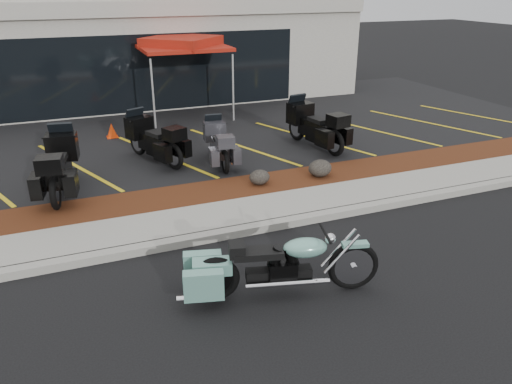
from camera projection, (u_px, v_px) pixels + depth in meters
name	position (u px, v px, depth m)	size (l,w,h in m)	color
ground	(233.00, 262.00, 8.55)	(90.00, 90.00, 0.00)	black
curb	(217.00, 235.00, 9.29)	(24.00, 0.25, 0.15)	gray
sidewalk	(206.00, 220.00, 9.89)	(24.00, 1.20, 0.15)	gray
mulch_bed	(190.00, 197.00, 10.91)	(24.00, 1.20, 0.16)	#3E1E0E
upper_lot	(146.00, 133.00, 15.53)	(26.00, 9.60, 0.15)	black
dealership_building	(113.00, 46.00, 20.13)	(18.00, 8.16, 4.00)	gray
boulder_mid	(259.00, 177.00, 11.33)	(0.48, 0.40, 0.34)	black
boulder_right	(320.00, 168.00, 11.78)	(0.57, 0.47, 0.40)	black
hero_cruiser	(354.00, 260.00, 7.60)	(2.99, 0.76, 1.05)	#6DA99A
touring_black_front	(64.00, 151.00, 11.45)	(2.34, 0.90, 1.36)	black
touring_black_mid	(137.00, 132.00, 13.11)	(2.18, 0.83, 1.27)	black
touring_grey	(214.00, 135.00, 13.09)	(1.94, 0.74, 1.13)	#323137
touring_black_rear	(297.00, 117.00, 14.31)	(2.32, 0.89, 1.35)	black
traffic_cone	(112.00, 130.00, 14.75)	(0.31, 0.31, 0.42)	#F43A08
popup_canopy	(182.00, 44.00, 16.39)	(3.68, 3.68, 2.61)	silver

